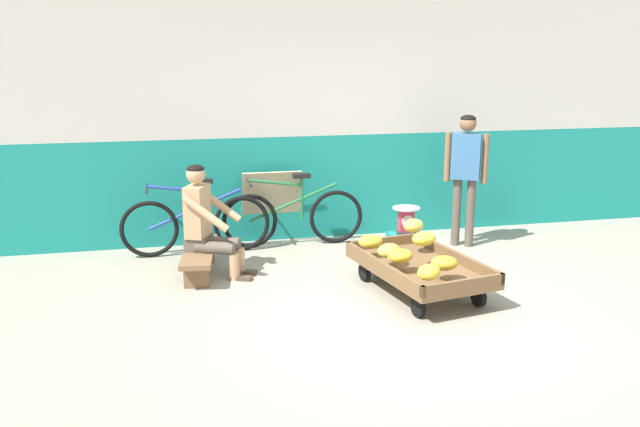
{
  "coord_description": "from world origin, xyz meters",
  "views": [
    {
      "loc": [
        -1.96,
        -5.04,
        2.24
      ],
      "look_at": [
        -0.65,
        0.84,
        0.75
      ],
      "focal_mm": 37.23,
      "sensor_mm": 36.0,
      "label": 1
    }
  ],
  "objects_px": {
    "vendor_seated": "(206,221)",
    "sign_board": "(271,206)",
    "weighing_scale": "(406,220)",
    "bicycle_far_left": "(293,216)",
    "customer_adult": "(466,166)",
    "banana_cart": "(419,269)",
    "plastic_crate": "(405,247)",
    "bicycle_near_left": "(196,224)",
    "low_bench": "(199,256)"
  },
  "relations": [
    {
      "from": "vendor_seated",
      "to": "sign_board",
      "type": "height_order",
      "value": "vendor_seated"
    },
    {
      "from": "weighing_scale",
      "to": "bicycle_far_left",
      "type": "height_order",
      "value": "bicycle_far_left"
    },
    {
      "from": "vendor_seated",
      "to": "customer_adult",
      "type": "distance_m",
      "value": 3.03
    },
    {
      "from": "weighing_scale",
      "to": "customer_adult",
      "type": "height_order",
      "value": "customer_adult"
    },
    {
      "from": "vendor_seated",
      "to": "weighing_scale",
      "type": "relative_size",
      "value": 3.8
    },
    {
      "from": "banana_cart",
      "to": "plastic_crate",
      "type": "bearing_deg",
      "value": 77.54
    },
    {
      "from": "bicycle_far_left",
      "to": "customer_adult",
      "type": "bearing_deg",
      "value": -12.65
    },
    {
      "from": "bicycle_near_left",
      "to": "weighing_scale",
      "type": "bearing_deg",
      "value": -18.23
    },
    {
      "from": "plastic_crate",
      "to": "sign_board",
      "type": "height_order",
      "value": "sign_board"
    },
    {
      "from": "vendor_seated",
      "to": "bicycle_far_left",
      "type": "height_order",
      "value": "vendor_seated"
    },
    {
      "from": "low_bench",
      "to": "plastic_crate",
      "type": "bearing_deg",
      "value": -0.2
    },
    {
      "from": "banana_cart",
      "to": "bicycle_far_left",
      "type": "bearing_deg",
      "value": 115.94
    },
    {
      "from": "low_bench",
      "to": "banana_cart",
      "type": "bearing_deg",
      "value": -26.37
    },
    {
      "from": "low_bench",
      "to": "bicycle_near_left",
      "type": "relative_size",
      "value": 0.68
    },
    {
      "from": "low_bench",
      "to": "weighing_scale",
      "type": "distance_m",
      "value": 2.23
    },
    {
      "from": "bicycle_far_left",
      "to": "sign_board",
      "type": "xyz_separation_m",
      "value": [
        -0.22,
        0.26,
        0.08
      ]
    },
    {
      "from": "low_bench",
      "to": "weighing_scale",
      "type": "height_order",
      "value": "weighing_scale"
    },
    {
      "from": "bicycle_near_left",
      "to": "sign_board",
      "type": "height_order",
      "value": "sign_board"
    },
    {
      "from": "bicycle_near_left",
      "to": "sign_board",
      "type": "relative_size",
      "value": 1.92
    },
    {
      "from": "bicycle_far_left",
      "to": "plastic_crate",
      "type": "bearing_deg",
      "value": -36.79
    },
    {
      "from": "weighing_scale",
      "to": "customer_adult",
      "type": "relative_size",
      "value": 0.2
    },
    {
      "from": "banana_cart",
      "to": "sign_board",
      "type": "xyz_separation_m",
      "value": [
        -1.09,
        2.06,
        0.19
      ]
    },
    {
      "from": "weighing_scale",
      "to": "sign_board",
      "type": "relative_size",
      "value": 0.35
    },
    {
      "from": "weighing_scale",
      "to": "customer_adult",
      "type": "distance_m",
      "value": 1.05
    },
    {
      "from": "bicycle_near_left",
      "to": "customer_adult",
      "type": "xyz_separation_m",
      "value": [
        3.06,
        -0.35,
        0.6
      ]
    },
    {
      "from": "bicycle_near_left",
      "to": "low_bench",
      "type": "bearing_deg",
      "value": -89.89
    },
    {
      "from": "customer_adult",
      "to": "banana_cart",
      "type": "bearing_deg",
      "value": -127.85
    },
    {
      "from": "plastic_crate",
      "to": "weighing_scale",
      "type": "bearing_deg",
      "value": -90.0
    },
    {
      "from": "bicycle_far_left",
      "to": "low_bench",
      "type": "bearing_deg",
      "value": -144.18
    },
    {
      "from": "weighing_scale",
      "to": "banana_cart",
      "type": "bearing_deg",
      "value": -102.48
    },
    {
      "from": "vendor_seated",
      "to": "sign_board",
      "type": "bearing_deg",
      "value": 53.35
    },
    {
      "from": "banana_cart",
      "to": "low_bench",
      "type": "relative_size",
      "value": 1.39
    },
    {
      "from": "bicycle_near_left",
      "to": "sign_board",
      "type": "xyz_separation_m",
      "value": [
        0.91,
        0.35,
        0.08
      ]
    },
    {
      "from": "banana_cart",
      "to": "sign_board",
      "type": "bearing_deg",
      "value": 117.85
    },
    {
      "from": "low_bench",
      "to": "weighing_scale",
      "type": "relative_size",
      "value": 3.77
    },
    {
      "from": "vendor_seated",
      "to": "banana_cart",
      "type": "bearing_deg",
      "value": -26.5
    },
    {
      "from": "plastic_crate",
      "to": "customer_adult",
      "type": "xyz_separation_m",
      "value": [
        0.84,
        0.38,
        0.8
      ]
    },
    {
      "from": "bicycle_far_left",
      "to": "vendor_seated",
      "type": "bearing_deg",
      "value": -140.96
    },
    {
      "from": "bicycle_near_left",
      "to": "bicycle_far_left",
      "type": "xyz_separation_m",
      "value": [
        1.12,
        0.09,
        0.0
      ]
    },
    {
      "from": "plastic_crate",
      "to": "bicycle_far_left",
      "type": "height_order",
      "value": "bicycle_far_left"
    },
    {
      "from": "vendor_seated",
      "to": "bicycle_near_left",
      "type": "height_order",
      "value": "vendor_seated"
    },
    {
      "from": "banana_cart",
      "to": "bicycle_far_left",
      "type": "xyz_separation_m",
      "value": [
        -0.88,
        1.8,
        0.11
      ]
    },
    {
      "from": "bicycle_far_left",
      "to": "customer_adult",
      "type": "distance_m",
      "value": 2.07
    },
    {
      "from": "banana_cart",
      "to": "bicycle_far_left",
      "type": "distance_m",
      "value": 2.0
    },
    {
      "from": "bicycle_far_left",
      "to": "sign_board",
      "type": "relative_size",
      "value": 1.92
    },
    {
      "from": "plastic_crate",
      "to": "customer_adult",
      "type": "distance_m",
      "value": 1.22
    },
    {
      "from": "plastic_crate",
      "to": "weighing_scale",
      "type": "xyz_separation_m",
      "value": [
        0.0,
        -0.0,
        0.3
      ]
    },
    {
      "from": "weighing_scale",
      "to": "bicycle_near_left",
      "type": "relative_size",
      "value": 0.18
    },
    {
      "from": "low_bench",
      "to": "plastic_crate",
      "type": "relative_size",
      "value": 3.14
    },
    {
      "from": "weighing_scale",
      "to": "bicycle_near_left",
      "type": "height_order",
      "value": "bicycle_near_left"
    }
  ]
}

